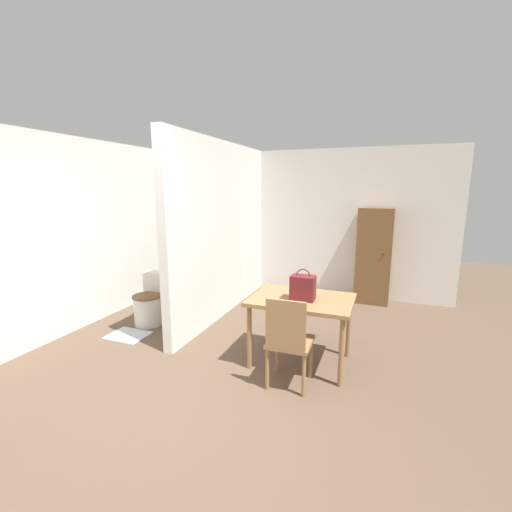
% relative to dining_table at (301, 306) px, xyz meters
% --- Properties ---
extents(ground_plane, '(16.00, 16.00, 0.00)m').
position_rel_dining_table_xyz_m(ground_plane, '(-0.80, -1.50, -0.64)').
color(ground_plane, brown).
extents(wall_back, '(5.36, 0.12, 2.50)m').
position_rel_dining_table_xyz_m(wall_back, '(-0.80, 2.60, 0.61)').
color(wall_back, white).
rests_on(wall_back, ground_plane).
extents(wall_left, '(0.12, 5.04, 2.50)m').
position_rel_dining_table_xyz_m(wall_left, '(-3.04, 0.52, 0.61)').
color(wall_left, white).
rests_on(wall_left, ground_plane).
extents(partition_wall, '(0.12, 2.90, 2.50)m').
position_rel_dining_table_xyz_m(partition_wall, '(-1.45, 1.09, 0.61)').
color(partition_wall, white).
rests_on(partition_wall, ground_plane).
extents(dining_table, '(1.05, 0.76, 0.73)m').
position_rel_dining_table_xyz_m(dining_table, '(0.00, 0.00, 0.00)').
color(dining_table, '#997047').
rests_on(dining_table, ground_plane).
extents(wooden_chair, '(0.41, 0.41, 0.90)m').
position_rel_dining_table_xyz_m(wooden_chair, '(0.00, -0.51, -0.16)').
color(wooden_chair, '#997047').
rests_on(wooden_chair, ground_plane).
extents(toilet, '(0.39, 0.54, 0.69)m').
position_rel_dining_table_xyz_m(toilet, '(-2.21, 0.34, -0.35)').
color(toilet, silver).
rests_on(toilet, ground_plane).
extents(handbag, '(0.24, 0.16, 0.33)m').
position_rel_dining_table_xyz_m(handbag, '(0.02, -0.06, 0.21)').
color(handbag, maroon).
rests_on(handbag, dining_table).
extents(wooden_cabinet, '(0.54, 0.36, 1.55)m').
position_rel_dining_table_xyz_m(wooden_cabinet, '(0.62, 2.36, 0.13)').
color(wooden_cabinet, brown).
rests_on(wooden_cabinet, ground_plane).
extents(bath_mat, '(0.49, 0.39, 0.01)m').
position_rel_dining_table_xyz_m(bath_mat, '(-2.21, -0.14, -0.64)').
color(bath_mat, '#B2BCC6').
rests_on(bath_mat, ground_plane).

